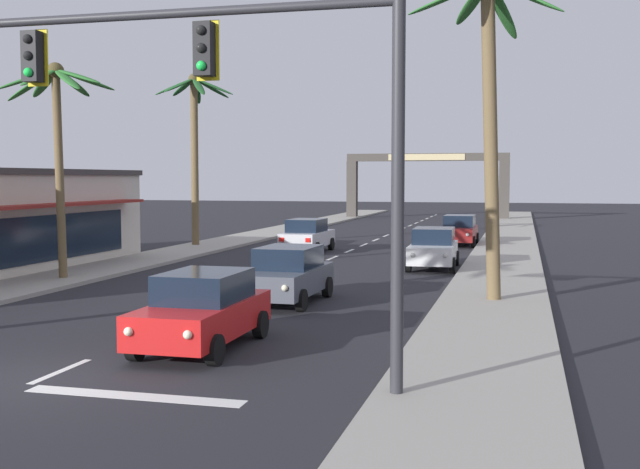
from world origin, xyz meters
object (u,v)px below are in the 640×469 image
sedan_parked_mid_kerb (459,230)px  palm_left_second (57,115)px  town_gateway_arch (426,176)px  sedan_lead_at_stop_bar (203,310)px  traffic_signal_mast (217,92)px  sedan_parked_nearest_kerb (433,248)px  sedan_third_in_queue (288,274)px  sedan_oncoming_far (307,235)px  palm_left_third (194,129)px  palm_right_second (489,85)px

sedan_parked_mid_kerb → palm_left_second: palm_left_second is taller
sedan_parked_mid_kerb → town_gateway_arch: 28.71m
sedan_lead_at_stop_bar → sedan_parked_mid_kerb: size_ratio=1.00×
traffic_signal_mast → town_gateway_arch: size_ratio=0.71×
sedan_parked_nearest_kerb → sedan_third_in_queue: bearing=-108.0°
town_gateway_arch → sedan_parked_nearest_kerb: bearing=-82.8°
sedan_oncoming_far → sedan_parked_mid_kerb: bearing=39.9°
sedan_lead_at_stop_bar → town_gateway_arch: 56.43m
palm_left_second → town_gateway_arch: (7.59, 47.08, -2.04)m
sedan_third_in_queue → sedan_oncoming_far: 16.17m
sedan_lead_at_stop_bar → palm_left_second: (-9.44, 9.23, 5.12)m
sedan_oncoming_far → palm_left_third: bearing=169.2°
sedan_oncoming_far → sedan_parked_nearest_kerb: (6.97, -5.74, 0.00)m
palm_left_second → sedan_oncoming_far: bearing=66.6°
traffic_signal_mast → palm_left_third: bearing=114.3°
sedan_third_in_queue → palm_left_second: bearing=164.2°
palm_left_second → town_gateway_arch: palm_left_second is taller
palm_right_second → palm_left_third: bearing=135.7°
sedan_lead_at_stop_bar → sedan_parked_nearest_kerb: bearing=79.1°
palm_left_second → sedan_third_in_queue: bearing=-15.8°
sedan_lead_at_stop_bar → palm_left_third: bearing=113.8°
sedan_parked_mid_kerb → town_gateway_arch: size_ratio=0.30×
traffic_signal_mast → sedan_lead_at_stop_bar: 5.52m
sedan_oncoming_far → town_gateway_arch: size_ratio=0.30×
palm_left_third → traffic_signal_mast: bearing=-65.7°
palm_left_third → palm_right_second: 22.48m
palm_right_second → sedan_parked_mid_kerb: bearing=96.7°
sedan_third_in_queue → palm_right_second: 8.13m
palm_left_second → town_gateway_arch: 47.73m
sedan_parked_mid_kerb → palm_right_second: bearing=-83.3°
sedan_third_in_queue → sedan_parked_nearest_kerb: bearing=72.0°
palm_left_second → palm_right_second: palm_right_second is taller
palm_left_third → palm_right_second: size_ratio=0.96×
sedan_parked_nearest_kerb → palm_left_third: palm_left_third is taller
sedan_oncoming_far → palm_left_third: (-6.61, 1.26, 5.48)m
sedan_parked_nearest_kerb → palm_right_second: 10.63m
sedan_parked_nearest_kerb → town_gateway_arch: bearing=97.2°
sedan_parked_nearest_kerb → palm_left_second: size_ratio=0.57×
sedan_oncoming_far → sedan_parked_mid_kerb: (7.11, 5.94, 0.00)m
sedan_parked_nearest_kerb → sedan_parked_mid_kerb: (0.14, 11.68, 0.00)m
town_gateway_arch → palm_right_second: bearing=-81.1°
sedan_parked_nearest_kerb → sedan_oncoming_far: bearing=140.5°
sedan_third_in_queue → palm_right_second: bearing=12.7°
palm_left_second → town_gateway_arch: bearing=80.8°
sedan_parked_nearest_kerb → palm_left_third: 16.23m
palm_left_third → town_gateway_arch: size_ratio=0.63×
palm_left_second → palm_left_third: palm_left_third is taller
sedan_lead_at_stop_bar → sedan_parked_mid_kerb: same height
traffic_signal_mast → sedan_parked_mid_kerb: (1.75, 31.25, -4.35)m
traffic_signal_mast → palm_left_second: palm_left_second is taller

